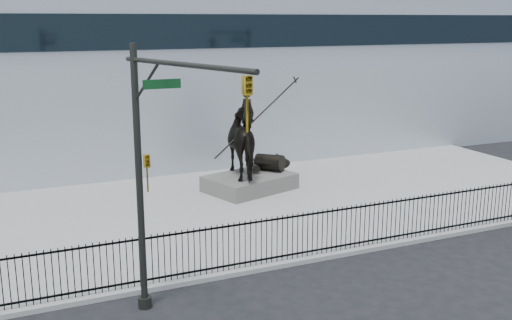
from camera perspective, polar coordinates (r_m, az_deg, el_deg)
name	(u,v)px	position (r m, az deg, el deg)	size (l,w,h in m)	color
ground	(367,267)	(19.31, 10.56, -10.01)	(120.00, 120.00, 0.00)	black
plaza	(271,204)	(24.98, 1.46, -4.18)	(30.00, 12.00, 0.15)	gray
building	(177,72)	(36.13, -7.50, 8.28)	(44.00, 14.00, 9.00)	silver
picket_fence	(347,228)	(19.95, 8.64, -6.38)	(22.10, 0.10, 1.50)	black
statue_plinth	(250,182)	(26.58, -0.60, -2.15)	(3.68, 2.53, 0.69)	#5F5D57
equestrian_statue	(251,143)	(26.20, -0.49, 1.65)	(4.52, 3.52, 4.00)	black
traffic_signal_left	(156,168)	(14.74, -9.47, -0.75)	(1.52, 4.84, 7.00)	black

